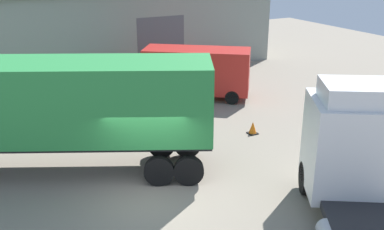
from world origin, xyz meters
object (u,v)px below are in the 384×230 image
container_trailer_green (51,104)px  traffic_cone (253,128)px  delivery_van_red (194,71)px  tractor_unit_white (354,156)px

container_trailer_green → traffic_cone: 8.51m
container_trailer_green → delivery_van_red: size_ratio=1.93×
tractor_unit_white → delivery_van_red: tractor_unit_white is taller
container_trailer_green → traffic_cone: bearing=-156.5°
container_trailer_green → traffic_cone: (8.18, -0.36, -2.30)m
tractor_unit_white → traffic_cone: tractor_unit_white is taller
tractor_unit_white → delivery_van_red: 12.27m
traffic_cone → delivery_van_red: bearing=88.3°
tractor_unit_white → delivery_van_red: (1.19, 12.20, -0.44)m
delivery_van_red → tractor_unit_white: bearing=121.0°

